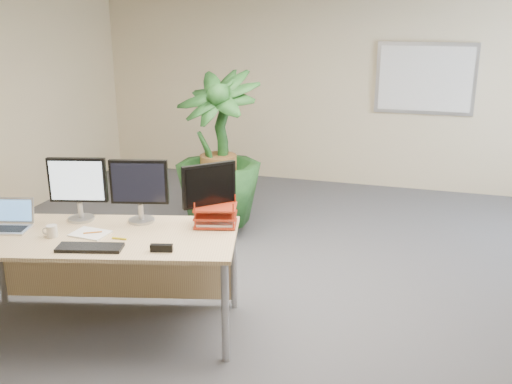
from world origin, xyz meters
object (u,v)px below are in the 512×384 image
(desk, at_px, (104,250))
(monitor_left, at_px, (78,185))
(monitor_right, at_px, (139,187))
(laptop, at_px, (11,221))
(floor_plant, at_px, (219,170))

(desk, xyz_separation_m, monitor_left, (-0.27, 0.13, 0.47))
(monitor_left, xyz_separation_m, monitor_right, (0.49, 0.10, -0.00))
(desk, xyz_separation_m, laptop, (-0.68, -0.17, 0.23))
(monitor_left, distance_m, monitor_right, 0.50)
(desk, bearing_deg, monitor_right, 47.35)
(monitor_right, bearing_deg, desk, -132.65)
(floor_plant, bearing_deg, monitor_left, -103.67)
(monitor_right, relative_size, laptop, 1.41)
(floor_plant, relative_size, monitor_right, 2.95)
(monitor_left, bearing_deg, floor_plant, 76.33)
(monitor_left, bearing_deg, desk, -26.38)
(floor_plant, xyz_separation_m, monitor_left, (-0.47, -1.93, 0.35))
(laptop, bearing_deg, floor_plant, 68.40)
(desk, distance_m, floor_plant, 2.07)
(desk, relative_size, monitor_right, 4.42)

